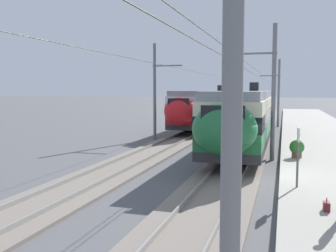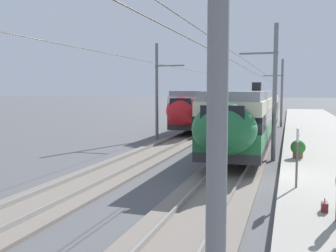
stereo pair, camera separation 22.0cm
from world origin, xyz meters
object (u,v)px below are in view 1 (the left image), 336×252
(train_far_track, at_px, (214,105))
(catenary_mast_far_side, at_px, (157,89))
(catenary_mast_mid, at_px, (271,89))
(catenary_mast_east, at_px, (277,92))
(potted_plant_platform_edge, at_px, (297,148))
(platform_sign, at_px, (298,144))
(handbag_beside_passenger, at_px, (327,206))
(catenary_mast_west, at_px, (222,64))
(train_near_platform, at_px, (249,114))

(train_far_track, relative_size, catenary_mast_far_side, 0.77)
(catenary_mast_mid, height_order, catenary_mast_far_side, catenary_mast_far_side)
(catenary_mast_east, height_order, potted_plant_platform_edge, catenary_mast_east)
(catenary_mast_mid, height_order, platform_sign, catenary_mast_mid)
(train_far_track, bearing_deg, catenary_mast_mid, -162.12)
(catenary_mast_mid, height_order, handbag_beside_passenger, catenary_mast_mid)
(catenary_mast_west, distance_m, handbag_beside_passenger, 8.63)
(handbag_beside_passenger, bearing_deg, train_near_platform, 12.62)
(train_near_platform, bearing_deg, train_far_track, 18.93)
(train_near_platform, bearing_deg, catenary_mast_east, -6.55)
(handbag_beside_passenger, bearing_deg, catenary_mast_mid, 11.04)
(platform_sign, height_order, potted_plant_platform_edge, platform_sign)
(catenary_mast_mid, relative_size, catenary_mast_east, 1.00)
(train_far_track, xyz_separation_m, platform_sign, (-29.30, -8.29, -0.25))
(train_far_track, height_order, platform_sign, train_far_track)
(catenary_mast_mid, bearing_deg, catenary_mast_east, 0.01)
(catenary_mast_west, xyz_separation_m, catenary_mast_far_side, (24.71, 9.04, -0.22))
(catenary_mast_west, xyz_separation_m, catenary_mast_mid, (17.64, 0.01, -0.25))
(train_far_track, bearing_deg, catenary_mast_east, -99.26)
(train_near_platform, xyz_separation_m, potted_plant_platform_edge, (-7.11, -3.08, -1.33))
(catenary_mast_far_side, xyz_separation_m, potted_plant_platform_edge, (-7.99, -10.43, -3.08))
(catenary_mast_mid, bearing_deg, platform_sign, -170.61)
(train_near_platform, height_order, catenary_mast_west, catenary_mast_west)
(train_far_track, relative_size, platform_sign, 14.29)
(train_near_platform, relative_size, train_far_track, 0.82)
(handbag_beside_passenger, bearing_deg, catenary_mast_east, 3.66)
(catenary_mast_far_side, relative_size, handbag_beside_passenger, 100.80)
(catenary_mast_west, bearing_deg, handbag_beside_passenger, -14.53)
(catenary_mast_mid, xyz_separation_m, platform_sign, (-7.39, -1.22, -1.97))
(train_far_track, xyz_separation_m, catenary_mast_east, (-1.15, -7.06, 1.53))
(train_far_track, height_order, catenary_mast_mid, catenary_mast_mid)
(catenary_mast_west, height_order, catenary_mast_far_side, catenary_mast_west)
(catenary_mast_west, bearing_deg, train_far_track, 10.15)
(train_near_platform, height_order, platform_sign, train_near_platform)
(catenary_mast_east, height_order, catenary_mast_far_side, catenary_mast_far_side)
(catenary_mast_west, height_order, catenary_mast_mid, catenary_mast_west)
(catenary_mast_east, bearing_deg, potted_plant_platform_edge, -176.27)
(catenary_mast_west, bearing_deg, potted_plant_platform_edge, -4.77)
(catenary_mast_far_side, height_order, platform_sign, catenary_mast_far_side)
(catenary_mast_west, distance_m, catenary_mast_east, 38.39)
(catenary_mast_far_side, bearing_deg, catenary_mast_mid, -128.08)
(catenary_mast_west, bearing_deg, catenary_mast_east, 0.02)
(train_far_track, relative_size, catenary_mast_west, 0.77)
(platform_sign, bearing_deg, train_far_track, 15.80)
(catenary_mast_east, relative_size, potted_plant_platform_edge, 42.81)
(catenary_mast_east, distance_m, platform_sign, 28.23)
(catenary_mast_far_side, bearing_deg, catenary_mast_west, -159.91)
(catenary_mast_mid, distance_m, catenary_mast_east, 20.75)
(train_near_platform, relative_size, platform_sign, 11.76)
(train_near_platform, bearing_deg, potted_plant_platform_edge, -156.54)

